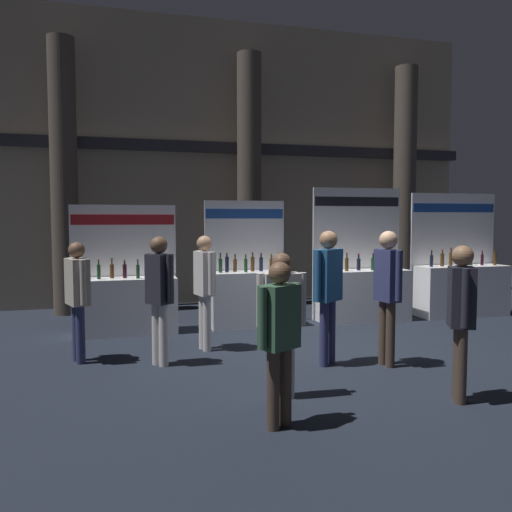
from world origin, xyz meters
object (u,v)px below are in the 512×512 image
exhibitor_booth_2 (363,289)px  visitor_1 (282,313)px  exhibitor_booth_0 (125,300)px  visitor_3 (328,284)px  visitor_7 (205,282)px  exhibitor_booth_1 (249,293)px  visitor_6 (461,310)px  visitor_0 (159,289)px  visitor_4 (77,290)px  exhibitor_booth_3 (460,285)px  visitor_5 (388,286)px  visitor_2 (279,331)px

exhibitor_booth_2 → visitor_1: size_ratio=1.60×
exhibitor_booth_0 → visitor_3: exhibitor_booth_0 is taller
visitor_7 → exhibitor_booth_1: bearing=-48.2°
exhibitor_booth_1 → exhibitor_booth_2: (2.26, -0.11, 0.02)m
visitor_6 → visitor_7: visitor_7 is taller
visitor_0 → visitor_4: size_ratio=1.05×
exhibitor_booth_3 → exhibitor_booth_2: bearing=179.4°
visitor_1 → visitor_4: bearing=139.9°
exhibitor_booth_1 → visitor_1: 4.00m
exhibitor_booth_2 → visitor_4: (-5.17, -1.65, 0.38)m
visitor_1 → visitor_5: (1.78, 0.85, 0.13)m
visitor_2 → visitor_7: (-0.16, 3.14, 0.09)m
exhibitor_booth_0 → visitor_2: 4.85m
visitor_4 → visitor_0: bearing=47.9°
exhibitor_booth_3 → visitor_1: size_ratio=1.55×
exhibitor_booth_2 → visitor_1: (-2.93, -3.82, 0.33)m
visitor_0 → visitor_2: size_ratio=1.10×
exhibitor_booth_0 → exhibitor_booth_1: bearing=1.0°
exhibitor_booth_3 → visitor_7: bearing=-165.7°
exhibitor_booth_1 → exhibitor_booth_2: 2.26m
exhibitor_booth_2 → exhibitor_booth_3: exhibitor_booth_2 is taller
visitor_0 → exhibitor_booth_3: bearing=-108.7°
visitor_0 → visitor_5: (2.95, -0.85, 0.05)m
visitor_6 → visitor_7: (-2.27, 2.99, 0.02)m
visitor_7 → visitor_4: bearing=83.6°
visitor_2 → visitor_5: bearing=-171.4°
exhibitor_booth_3 → visitor_6: (-3.29, -4.41, 0.38)m
visitor_0 → visitor_2: bearing=162.9°
exhibitor_booth_0 → visitor_7: 1.94m
visitor_4 → visitor_5: visitor_5 is taller
exhibitor_booth_3 → visitor_5: exhibitor_booth_3 is taller
exhibitor_booth_1 → exhibitor_booth_3: (4.46, -0.13, 0.02)m
exhibitor_booth_0 → exhibitor_booth_2: exhibitor_booth_2 is taller
exhibitor_booth_2 → visitor_6: exhibitor_booth_2 is taller
visitor_6 → visitor_7: 3.76m
exhibitor_booth_2 → visitor_6: size_ratio=1.52×
visitor_0 → visitor_4: bearing=29.8°
visitor_4 → exhibitor_booth_2: bearing=88.9°
exhibitor_booth_1 → visitor_2: (-0.94, -4.70, 0.33)m
exhibitor_booth_3 → visitor_3: 4.92m
exhibitor_booth_0 → visitor_2: exhibitor_booth_0 is taller
exhibitor_booth_1 → visitor_3: 2.89m
exhibitor_booth_1 → visitor_4: (-2.91, -1.77, 0.40)m
visitor_6 → exhibitor_booth_2: bearing=12.6°
exhibitor_booth_3 → visitor_2: size_ratio=1.58×
visitor_3 → visitor_4: (-3.27, 1.05, -0.10)m
exhibitor_booth_2 → visitor_5: 3.21m
exhibitor_booth_1 → visitor_0: (-1.83, -2.23, 0.43)m
exhibitor_booth_1 → exhibitor_booth_0: bearing=-179.0°
exhibitor_booth_3 → exhibitor_booth_1: bearing=178.3°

